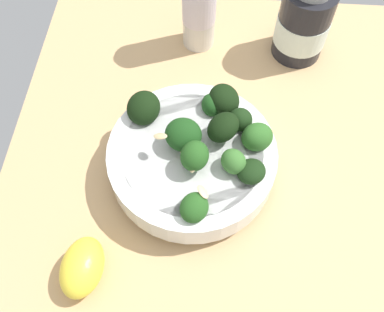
{
  "coord_description": "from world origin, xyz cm",
  "views": [
    {
      "loc": [
        -1.62,
        -31.19,
        49.46
      ],
      "look_at": [
        -3.52,
        -5.12,
        4.0
      ],
      "focal_mm": 40.05,
      "sensor_mm": 36.0,
      "label": 1
    }
  ],
  "objects_px": {
    "bowl_of_broccoli": "(195,155)",
    "bottle_short": "(303,23)",
    "bottle_tall": "(199,0)",
    "lemon_wedge": "(82,267)"
  },
  "relations": [
    {
      "from": "bowl_of_broccoli",
      "to": "bottle_short",
      "type": "height_order",
      "value": "bottle_short"
    },
    {
      "from": "bowl_of_broccoli",
      "to": "bottle_tall",
      "type": "xyz_separation_m",
      "value": [
        -0.01,
        0.23,
        0.04
      ]
    },
    {
      "from": "bowl_of_broccoli",
      "to": "bottle_short",
      "type": "bearing_deg",
      "value": 57.26
    },
    {
      "from": "bowl_of_broccoli",
      "to": "lemon_wedge",
      "type": "relative_size",
      "value": 3.02
    },
    {
      "from": "bottle_tall",
      "to": "bowl_of_broccoli",
      "type": "bearing_deg",
      "value": -87.51
    },
    {
      "from": "bowl_of_broccoli",
      "to": "bottle_tall",
      "type": "bearing_deg",
      "value": 92.49
    },
    {
      "from": "bowl_of_broccoli",
      "to": "lemon_wedge",
      "type": "xyz_separation_m",
      "value": [
        -0.12,
        -0.14,
        -0.02
      ]
    },
    {
      "from": "bottle_tall",
      "to": "bottle_short",
      "type": "distance_m",
      "value": 0.15
    },
    {
      "from": "bottle_short",
      "to": "bowl_of_broccoli",
      "type": "bearing_deg",
      "value": -122.74
    },
    {
      "from": "bottle_tall",
      "to": "bottle_short",
      "type": "bearing_deg",
      "value": -3.25
    }
  ]
}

